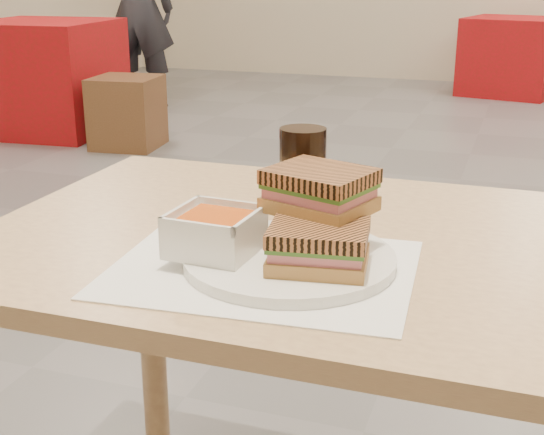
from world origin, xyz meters
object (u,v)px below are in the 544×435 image
(panini_lower, at_px, (319,246))
(soup_bowl, at_px, (215,234))
(plate, at_px, (289,259))
(bg_table_0, at_px, (47,77))
(bg_chair_0l, at_px, (59,103))
(bg_chair_2l, at_px, (523,70))
(patron_a, at_px, (137,8))
(bg_table_2, at_px, (511,56))
(cola_glass, at_px, (302,177))
(bg_chair_0r, at_px, (127,112))
(main_table, at_px, (380,315))

(panini_lower, bearing_deg, soup_bowl, 177.73)
(plate, xyz_separation_m, bg_table_0, (-2.94, 3.61, -0.38))
(bg_chair_0l, height_order, bg_chair_2l, bg_chair_2l)
(bg_chair_2l, bearing_deg, panini_lower, -91.46)
(bg_chair_2l, xyz_separation_m, patron_a, (-2.99, -1.58, 0.57))
(bg_table_2, height_order, bg_chair_0l, bg_table_2)
(soup_bowl, height_order, cola_glass, cola_glass)
(cola_glass, xyz_separation_m, bg_chair_0r, (-2.13, 3.18, -0.60))
(soup_bowl, xyz_separation_m, patron_a, (-2.68, 4.70, 0.01))
(main_table, xyz_separation_m, bg_chair_0l, (-2.93, 3.43, -0.42))
(bg_chair_0l, distance_m, patron_a, 1.26)
(soup_bowl, distance_m, panini_lower, 0.14)
(soup_bowl, xyz_separation_m, bg_chair_0r, (-2.07, 3.37, -0.57))
(plate, relative_size, bg_table_2, 0.31)
(cola_glass, xyz_separation_m, bg_table_2, (0.12, 6.18, -0.48))
(panini_lower, relative_size, bg_table_2, 0.15)
(plate, xyz_separation_m, bg_chair_2l, (0.21, 6.26, -0.52))
(bg_chair_0l, bearing_deg, soup_bowl, -52.68)
(bg_table_0, xyz_separation_m, patron_a, (0.16, 1.06, 0.42))
(bg_chair_2l, bearing_deg, soup_bowl, -92.77)
(panini_lower, distance_m, bg_chair_0r, 4.08)
(main_table, distance_m, bg_chair_0r, 3.96)
(main_table, bearing_deg, bg_table_0, 131.09)
(cola_glass, relative_size, bg_table_2, 0.16)
(plate, bearing_deg, bg_table_0, 129.15)
(bg_table_0, distance_m, bg_chair_0r, 0.83)
(soup_bowl, relative_size, bg_table_2, 0.12)
(bg_table_2, bearing_deg, bg_chair_0l, -136.22)
(bg_table_0, xyz_separation_m, bg_chair_0r, (0.78, -0.27, -0.16))
(soup_bowl, height_order, bg_chair_0l, soup_bowl)
(plate, height_order, panini_lower, panini_lower)
(cola_glass, distance_m, bg_chair_0r, 3.87)
(plate, height_order, bg_chair_0l, plate)
(plate, height_order, patron_a, patron_a)
(panini_lower, xyz_separation_m, bg_chair_2l, (0.16, 6.29, -0.56))
(bg_chair_0r, height_order, bg_chair_2l, bg_chair_2l)
(bg_table_2, height_order, patron_a, patron_a)
(panini_lower, bearing_deg, plate, 148.67)
(bg_chair_0r, xyz_separation_m, bg_chair_2l, (2.37, 2.91, 0.01))
(soup_bowl, height_order, bg_chair_0r, soup_bowl)
(bg_chair_0l, bearing_deg, bg_table_0, 154.47)
(bg_table_0, height_order, bg_chair_0l, bg_table_0)
(main_table, relative_size, plate, 4.24)
(plate, relative_size, bg_chair_0r, 0.62)
(soup_bowl, bearing_deg, patron_a, 119.73)
(plate, bearing_deg, bg_chair_0r, 122.91)
(main_table, distance_m, patron_a, 5.39)
(bg_table_0, relative_size, bg_chair_0r, 2.06)
(panini_lower, bearing_deg, bg_chair_0l, 128.70)
(panini_lower, relative_size, bg_chair_0r, 0.30)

